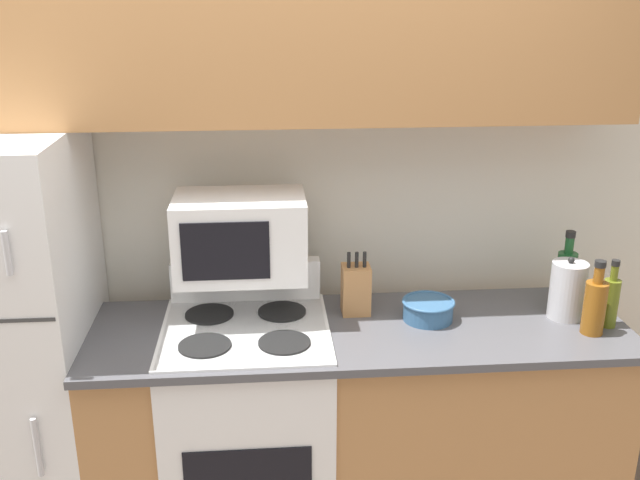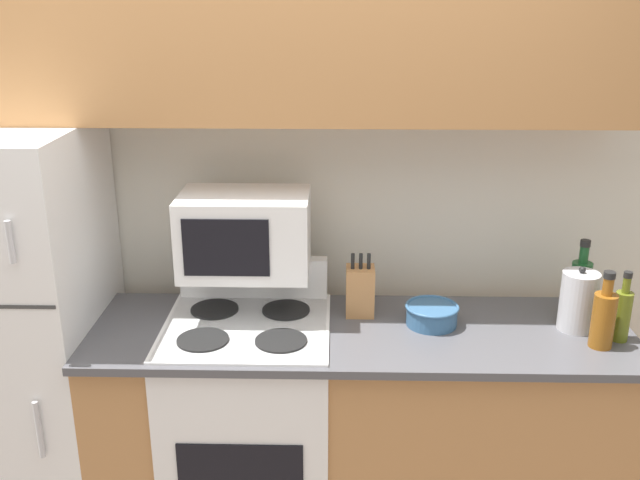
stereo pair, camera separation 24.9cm
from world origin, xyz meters
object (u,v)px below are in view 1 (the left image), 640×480
at_px(bowl, 428,309).
at_px(bottle_olive_oil, 610,300).
at_px(bottle_wine_green, 566,275).
at_px(stove, 249,432).
at_px(kettle, 568,290).
at_px(microwave, 240,236).
at_px(refrigerator, 0,354).
at_px(bottle_whiskey, 595,305).
at_px(knife_block, 356,289).

xyz_separation_m(bowl, bottle_olive_oil, (0.65, -0.11, 0.06)).
distance_m(bottle_wine_green, bottle_olive_oil, 0.23).
bearing_deg(stove, bottle_olive_oil, -2.90).
distance_m(stove, kettle, 1.33).
distance_m(microwave, kettle, 1.24).
bearing_deg(refrigerator, microwave, 3.67).
height_order(bottle_whiskey, bottle_olive_oil, bottle_whiskey).
distance_m(refrigerator, microwave, 0.99).
bearing_deg(knife_block, refrigerator, -177.41).
xyz_separation_m(refrigerator, kettle, (2.11, -0.05, 0.20)).
relative_size(refrigerator, knife_block, 6.51).
relative_size(knife_block, bottle_olive_oil, 0.97).
height_order(knife_block, bowl, knife_block).
relative_size(refrigerator, bottle_olive_oil, 6.29).
bearing_deg(stove, refrigerator, 175.96).
bearing_deg(bottle_whiskey, bowl, 164.35).
xyz_separation_m(microwave, bottle_whiskey, (1.26, -0.24, -0.21)).
bearing_deg(bottle_wine_green, bottle_whiskey, -90.66).
height_order(bowl, bottle_whiskey, bottle_whiskey).
distance_m(bottle_whiskey, bottle_wine_green, 0.27).
xyz_separation_m(refrigerator, bottle_whiskey, (2.16, -0.18, 0.20)).
xyz_separation_m(refrigerator, microwave, (0.90, 0.06, 0.42)).
distance_m(bowl, bottle_whiskey, 0.59).
relative_size(refrigerator, kettle, 6.69).
height_order(refrigerator, stove, refrigerator).
relative_size(microwave, bottle_whiskey, 1.70).
xyz_separation_m(knife_block, kettle, (0.79, -0.11, 0.01)).
height_order(knife_block, bottle_olive_oil, bottle_olive_oil).
relative_size(bottle_wine_green, bottle_olive_oil, 1.15).
bearing_deg(bowl, bottle_whiskey, -15.65).
bearing_deg(bowl, knife_block, 162.23).
bearing_deg(bottle_whiskey, kettle, 107.45).
bearing_deg(microwave, bottle_wine_green, 1.13).
bearing_deg(bowl, refrigerator, 179.12).
xyz_separation_m(refrigerator, knife_block, (1.33, 0.06, 0.19)).
relative_size(bottle_wine_green, kettle, 1.23).
xyz_separation_m(bottle_wine_green, kettle, (-0.05, -0.13, -0.01)).
height_order(stove, knife_block, knife_block).
distance_m(microwave, knife_block, 0.49).
relative_size(microwave, bowl, 2.38).
bearing_deg(microwave, bottle_olive_oil, -7.99).
height_order(microwave, bottle_whiskey, microwave).
bearing_deg(refrigerator, knife_block, 2.59).
bearing_deg(refrigerator, bottle_olive_oil, -3.36).
bearing_deg(stove, knife_block, 16.40).
bearing_deg(bottle_wine_green, knife_block, -178.47).
height_order(microwave, bottle_olive_oil, microwave).
bearing_deg(bottle_olive_oil, refrigerator, 176.64).
height_order(bottle_wine_green, kettle, bottle_wine_green).
bearing_deg(knife_block, bottle_olive_oil, -11.83).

